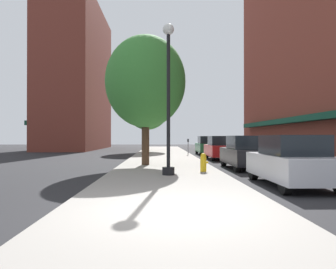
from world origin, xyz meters
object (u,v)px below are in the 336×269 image
Objects in this scene: parking_meter_near at (188,145)px; tree_near at (147,102)px; fire_hydrant at (203,162)px; car_silver at (291,161)px; car_green at (207,146)px; car_red at (221,148)px; car_black at (245,153)px; tree_mid at (145,82)px; lamppost at (168,96)px.

tree_near reaches higher than parking_meter_near.
parking_meter_near is at bearing 88.06° from fire_hydrant.
parking_meter_near is 16.97m from car_silver.
fire_hydrant is at bearing -97.29° from car_green.
parking_meter_near reaches higher than fire_hydrant.
car_green is at bearing 89.55° from car_red.
fire_hydrant is 13.39m from parking_meter_near.
car_black is (5.61, -18.68, -4.46)m from tree_near.
fire_hydrant is at bearing 123.30° from car_silver.
car_red is at bearing 75.46° from fire_hydrant.
car_silver is at bearing -89.60° from car_black.
car_black is (5.02, -1.15, -3.71)m from tree_mid.
tree_near reaches higher than car_green.
tree_near reaches higher than fire_hydrant.
car_black is at bearing -88.66° from car_green.
lamppost reaches higher than car_silver.
tree_mid reaches higher than car_silver.
tree_mid is at bearing -107.28° from parking_meter_near.
lamppost is 4.50× the size of parking_meter_near.
tree_mid is 6.35m from car_black.
tree_near is 8.85m from car_green.
car_red reaches higher than fire_hydrant.
car_red is (5.02, 5.77, -3.71)m from tree_mid.
car_green is (2.40, 15.83, 0.29)m from fire_hydrant.
tree_near is at bearing 138.56° from car_green.
car_red is at bearing -64.49° from tree_near.
car_black is (3.92, 3.54, -2.39)m from lamppost.
tree_mid is 1.59× the size of car_silver.
car_green is (0.00, 6.57, 0.00)m from car_red.
tree_mid is 9.36m from car_silver.
fire_hydrant is at bearing -81.32° from tree_near.
car_silver is (1.95, -16.85, -0.14)m from parking_meter_near.
tree_mid reaches higher than parking_meter_near.
parking_meter_near is at bearing -64.42° from tree_near.
car_red reaches higher than parking_meter_near.
tree_near is at bearing 107.12° from car_black.
fire_hydrant is 0.18× the size of car_black.
fire_hydrant is 0.18× the size of car_silver.
parking_meter_near is 0.30× the size of car_silver.
car_silver is at bearing -88.66° from car_green.
car_green is at bearing 88.69° from car_silver.
fire_hydrant is (1.52, 1.19, -2.68)m from lamppost.
car_black is at bearing 42.05° from lamppost.
car_green is (3.92, 17.02, -2.39)m from lamppost.
tree_near reaches higher than car_black.
parking_meter_near is 4.55m from car_red.
car_black is at bearing 44.30° from fire_hydrant.
parking_meter_near is at bearing -127.08° from car_green.
car_silver is 19.31m from car_green.
tree_mid is at bearing -131.49° from car_red.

